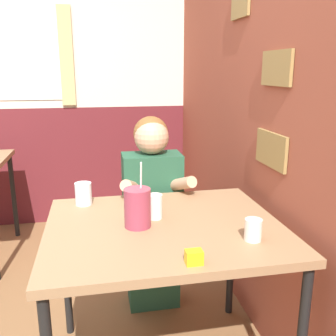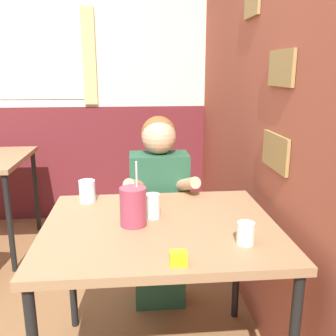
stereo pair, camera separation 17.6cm
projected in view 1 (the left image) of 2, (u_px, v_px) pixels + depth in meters
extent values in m
cube|color=#9E4C38|center=(230.00, 83.00, 2.45)|extent=(0.06, 4.35, 2.70)
cube|color=olive|center=(241.00, 1.00, 2.10)|extent=(0.02, 0.25, 0.18)
cube|color=olive|center=(277.00, 68.00, 1.73)|extent=(0.02, 0.28, 0.16)
cube|color=olive|center=(271.00, 150.00, 1.82)|extent=(0.02, 0.30, 0.17)
cube|color=beige|center=(44.00, 14.00, 3.21)|extent=(5.46, 0.06, 1.60)
cube|color=maroon|center=(56.00, 166.00, 3.56)|extent=(5.46, 0.06, 1.10)
cube|color=white|center=(11.00, 56.00, 3.21)|extent=(0.80, 0.01, 0.75)
cube|color=tan|center=(66.00, 56.00, 3.29)|extent=(0.12, 0.02, 0.85)
cube|color=#93704C|center=(164.00, 228.00, 1.65)|extent=(1.02, 0.85, 0.04)
cylinder|color=black|center=(66.00, 273.00, 2.02)|extent=(0.04, 0.04, 0.74)
cylinder|color=black|center=(231.00, 257.00, 2.20)|extent=(0.04, 0.04, 0.74)
cylinder|color=black|center=(14.00, 196.00, 3.25)|extent=(0.04, 0.04, 0.74)
cube|color=#235138|center=(153.00, 270.00, 2.34)|extent=(0.31, 0.20, 0.44)
cube|color=#235138|center=(152.00, 197.00, 2.21)|extent=(0.34, 0.20, 0.52)
sphere|color=brown|center=(151.00, 134.00, 2.14)|extent=(0.20, 0.20, 0.20)
sphere|color=tan|center=(152.00, 137.00, 2.12)|extent=(0.20, 0.20, 0.20)
cylinder|color=tan|center=(131.00, 187.00, 2.03)|extent=(0.14, 0.27, 0.15)
cylinder|color=tan|center=(180.00, 184.00, 2.08)|extent=(0.14, 0.27, 0.15)
cylinder|color=#99384C|center=(138.00, 208.00, 1.60)|extent=(0.12, 0.12, 0.17)
cylinder|color=white|center=(141.00, 177.00, 1.57)|extent=(0.01, 0.04, 0.14)
cylinder|color=silver|center=(83.00, 194.00, 1.87)|extent=(0.08, 0.08, 0.11)
cylinder|color=silver|center=(155.00, 206.00, 1.69)|extent=(0.07, 0.07, 0.11)
cylinder|color=silver|center=(253.00, 230.00, 1.48)|extent=(0.07, 0.07, 0.09)
cube|color=#B7140F|center=(146.00, 199.00, 1.88)|extent=(0.06, 0.04, 0.05)
cube|color=yellow|center=(194.00, 257.00, 1.30)|extent=(0.06, 0.04, 0.05)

